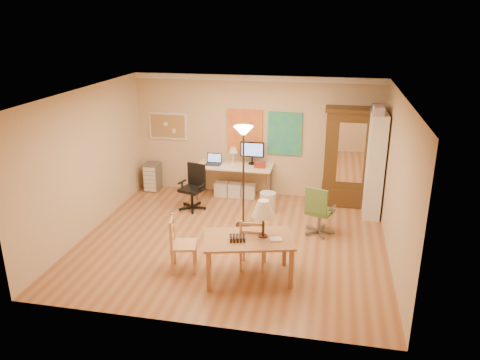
% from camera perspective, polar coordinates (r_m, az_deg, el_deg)
% --- Properties ---
extents(floor, '(5.50, 5.50, 0.00)m').
position_cam_1_polar(floor, '(8.66, -0.89, -7.41)').
color(floor, brown).
rests_on(floor, ground).
extents(crown_molding, '(5.50, 0.08, 0.12)m').
position_cam_1_polar(crown_molding, '(10.22, 2.00, 12.31)').
color(crown_molding, white).
rests_on(crown_molding, floor).
extents(corkboard, '(0.90, 0.04, 0.62)m').
position_cam_1_polar(corkboard, '(10.95, -8.77, 6.52)').
color(corkboard, tan).
rests_on(corkboard, floor).
extents(art_panel_left, '(0.80, 0.04, 1.00)m').
position_cam_1_polar(art_panel_left, '(10.49, 0.58, 5.89)').
color(art_panel_left, gold).
rests_on(art_panel_left, floor).
extents(art_panel_right, '(0.75, 0.04, 0.95)m').
position_cam_1_polar(art_panel_right, '(10.36, 5.50, 5.63)').
color(art_panel_right, teal).
rests_on(art_panel_right, floor).
extents(dining_table, '(1.53, 1.13, 1.28)m').
position_cam_1_polar(dining_table, '(7.20, 1.70, -6.10)').
color(dining_table, brown).
rests_on(dining_table, floor).
extents(ladder_chair_back, '(0.43, 0.41, 0.89)m').
position_cam_1_polar(ladder_chair_back, '(7.63, 1.59, -7.88)').
color(ladder_chair_back, tan).
rests_on(ladder_chair_back, floor).
extents(ladder_chair_left, '(0.49, 0.50, 0.91)m').
position_cam_1_polar(ladder_chair_left, '(7.64, -7.12, -7.91)').
color(ladder_chair_left, tan).
rests_on(ladder_chair_left, floor).
extents(torchiere_lamp, '(0.36, 0.36, 2.00)m').
position_cam_1_polar(torchiere_lamp, '(8.68, 0.42, 4.01)').
color(torchiere_lamp, '#382016').
rests_on(torchiere_lamp, floor).
extents(computer_desk, '(1.69, 0.74, 1.28)m').
position_cam_1_polar(computer_desk, '(10.50, -0.46, 0.31)').
color(computer_desk, beige).
rests_on(computer_desk, floor).
extents(office_chair_black, '(0.59, 0.59, 0.97)m').
position_cam_1_polar(office_chair_black, '(9.99, -5.76, -2.10)').
color(office_chair_black, black).
rests_on(office_chair_black, floor).
extents(office_chair_green, '(0.59, 0.59, 0.96)m').
position_cam_1_polar(office_chair_green, '(8.94, 9.54, -4.97)').
color(office_chair_green, slate).
rests_on(office_chair_green, floor).
extents(drawer_cart, '(0.33, 0.39, 0.66)m').
position_cam_1_polar(drawer_cart, '(11.16, -10.61, 0.40)').
color(drawer_cart, slate).
rests_on(drawer_cart, floor).
extents(armoire, '(1.15, 0.55, 2.12)m').
position_cam_1_polar(armoire, '(10.24, 13.23, 1.97)').
color(armoire, '#36230E').
rests_on(armoire, floor).
extents(bookshelf, '(0.32, 0.85, 2.12)m').
position_cam_1_polar(bookshelf, '(9.82, 16.08, 1.77)').
color(bookshelf, white).
rests_on(bookshelf, floor).
extents(wastebin, '(0.34, 0.34, 0.43)m').
position_cam_1_polar(wastebin, '(9.81, 3.39, -2.74)').
color(wastebin, silver).
rests_on(wastebin, floor).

